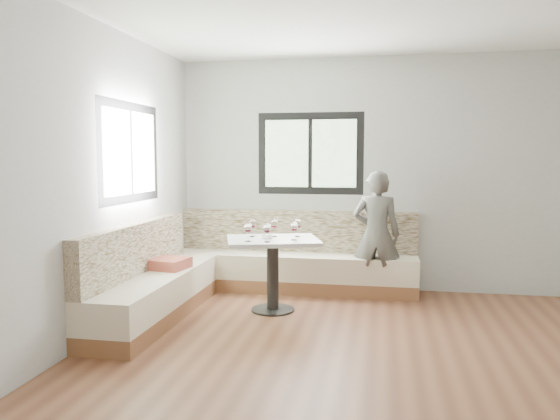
% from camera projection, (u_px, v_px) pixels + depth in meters
% --- Properties ---
extents(room, '(5.01, 5.01, 2.81)m').
position_uv_depth(room, '(375.00, 182.00, 4.18)').
color(room, brown).
rests_on(room, ground).
extents(banquette, '(2.90, 2.80, 0.95)m').
position_uv_depth(banquette, '(238.00, 272.00, 6.09)').
color(banquette, brown).
rests_on(banquette, ground).
extents(table, '(1.10, 0.97, 0.76)m').
position_uv_depth(table, '(273.00, 257.00, 5.67)').
color(table, black).
rests_on(table, ground).
extents(person, '(0.55, 0.38, 1.46)m').
position_uv_depth(person, '(376.00, 234.00, 6.22)').
color(person, '#53534D').
rests_on(person, ground).
extents(olive_ramekin, '(0.11, 0.11, 0.04)m').
position_uv_depth(olive_ramekin, '(267.00, 236.00, 5.65)').
color(olive_ramekin, white).
rests_on(olive_ramekin, table).
extents(wine_glass_a, '(0.08, 0.08, 0.19)m').
position_uv_depth(wine_glass_a, '(248.00, 229.00, 5.44)').
color(wine_glass_a, white).
rests_on(wine_glass_a, table).
extents(wine_glass_b, '(0.08, 0.08, 0.19)m').
position_uv_depth(wine_glass_b, '(267.00, 229.00, 5.41)').
color(wine_glass_b, white).
rests_on(wine_glass_b, table).
extents(wine_glass_c, '(0.08, 0.08, 0.19)m').
position_uv_depth(wine_glass_c, '(294.00, 227.00, 5.53)').
color(wine_glass_c, white).
rests_on(wine_glass_c, table).
extents(wine_glass_d, '(0.08, 0.08, 0.19)m').
position_uv_depth(wine_glass_d, '(274.00, 225.00, 5.77)').
color(wine_glass_d, white).
rests_on(wine_glass_d, table).
extents(wine_glass_e, '(0.08, 0.08, 0.19)m').
position_uv_depth(wine_glass_e, '(298.00, 224.00, 5.78)').
color(wine_glass_e, white).
rests_on(wine_glass_e, table).
extents(wine_glass_f, '(0.08, 0.08, 0.19)m').
position_uv_depth(wine_glass_f, '(252.00, 224.00, 5.80)').
color(wine_glass_f, white).
rests_on(wine_glass_f, table).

